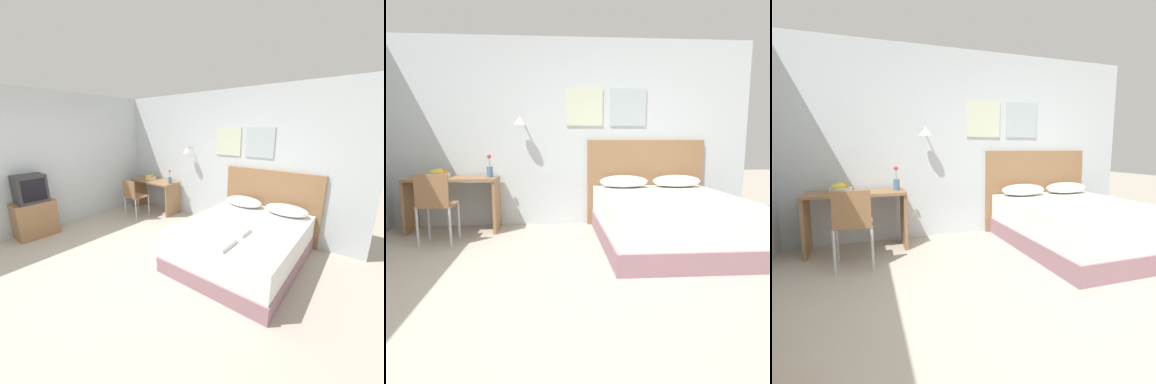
# 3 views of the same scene
# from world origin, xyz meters

# --- Properties ---
(ground_plane) EXTENTS (24.00, 24.00, 0.00)m
(ground_plane) POSITION_xyz_m (0.00, 0.00, 0.00)
(ground_plane) COLOR #B2A899
(wall_back) EXTENTS (5.56, 0.31, 2.65)m
(wall_back) POSITION_xyz_m (0.01, 2.72, 1.33)
(wall_back) COLOR silver
(wall_back) RESTS_ON ground_plane
(bed) EXTENTS (1.59, 2.04, 0.58)m
(bed) POSITION_xyz_m (1.25, 1.61, 0.29)
(bed) COLOR gray
(bed) RESTS_ON ground_plane
(headboard) EXTENTS (1.71, 0.06, 1.24)m
(headboard) POSITION_xyz_m (1.25, 2.66, 0.62)
(headboard) COLOR #8E6642
(headboard) RESTS_ON ground_plane
(pillow_left) EXTENTS (0.67, 0.39, 0.17)m
(pillow_left) POSITION_xyz_m (0.88, 2.38, 0.67)
(pillow_left) COLOR white
(pillow_left) RESTS_ON bed
(pillow_right) EXTENTS (0.67, 0.39, 0.17)m
(pillow_right) POSITION_xyz_m (1.63, 2.38, 0.67)
(pillow_right) COLOR white
(pillow_right) RESTS_ON bed
(folded_towel_near_foot) EXTENTS (0.30, 0.28, 0.06)m
(folded_towel_near_foot) POSITION_xyz_m (1.30, 1.30, 0.61)
(folded_towel_near_foot) COLOR white
(folded_towel_near_foot) RESTS_ON bed
(folded_towel_mid_bed) EXTENTS (0.29, 0.35, 0.06)m
(folded_towel_mid_bed) POSITION_xyz_m (1.31, 0.85, 0.61)
(folded_towel_mid_bed) COLOR white
(folded_towel_mid_bed) RESTS_ON bed
(desk) EXTENTS (1.19, 0.50, 0.74)m
(desk) POSITION_xyz_m (-1.45, 2.39, 0.52)
(desk) COLOR #8E6642
(desk) RESTS_ON ground_plane
(desk_chair) EXTENTS (0.41, 0.41, 0.85)m
(desk_chair) POSITION_xyz_m (-1.48, 1.76, 0.52)
(desk_chair) COLOR #8E6642
(desk_chair) RESTS_ON ground_plane
(fruit_bowl) EXTENTS (0.27, 0.27, 0.12)m
(fruit_bowl) POSITION_xyz_m (-1.63, 2.43, 0.79)
(fruit_bowl) COLOR silver
(fruit_bowl) RESTS_ON desk
(flower_vase) EXTENTS (0.08, 0.08, 0.31)m
(flower_vase) POSITION_xyz_m (-0.96, 2.40, 0.84)
(flower_vase) COLOR #4C7099
(flower_vase) RESTS_ON desk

